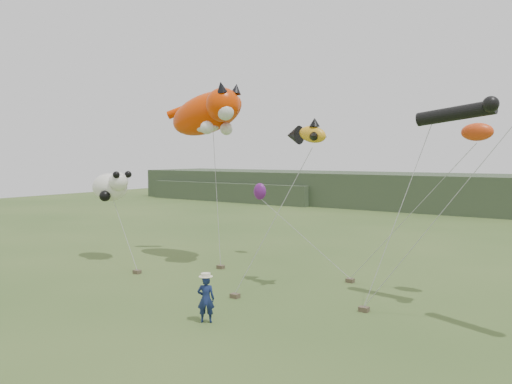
% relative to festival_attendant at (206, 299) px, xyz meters
% --- Properties ---
extents(ground, '(120.00, 120.00, 0.00)m').
position_rel_festival_attendant_xyz_m(ground, '(0.45, 0.00, -0.86)').
color(ground, '#385123').
rests_on(ground, ground).
extents(headland, '(90.00, 13.00, 4.00)m').
position_rel_festival_attendant_xyz_m(headland, '(-2.67, 44.69, 1.06)').
color(headland, '#2D3D28').
rests_on(headland, ground).
extents(festival_attendant, '(0.75, 0.69, 1.72)m').
position_rel_festival_attendant_xyz_m(festival_attendant, '(0.00, 0.00, 0.00)').
color(festival_attendant, '#14204D').
rests_on(festival_attendant, ground).
extents(sandbag_anchors, '(12.43, 5.51, 0.19)m').
position_rel_festival_attendant_xyz_m(sandbag_anchors, '(-1.54, 5.35, -0.77)').
color(sandbag_anchors, brown).
rests_on(sandbag_anchors, ground).
extents(cat_kite, '(6.48, 3.46, 3.31)m').
position_rel_festival_attendant_xyz_m(cat_kite, '(-6.62, 8.18, 7.61)').
color(cat_kite, '#D73500').
rests_on(cat_kite, ground).
extents(fish_kite, '(2.24, 1.49, 1.19)m').
position_rel_festival_attendant_xyz_m(fish_kite, '(0.76, 5.94, 6.14)').
color(fish_kite, gold).
rests_on(fish_kite, ground).
extents(tube_kites, '(7.06, 3.31, 1.18)m').
position_rel_festival_attendant_xyz_m(tube_kites, '(8.93, 5.85, 6.97)').
color(tube_kites, black).
rests_on(tube_kites, ground).
extents(panda_kite, '(2.85, 1.84, 1.77)m').
position_rel_festival_attendant_xyz_m(panda_kite, '(-11.70, 5.37, 3.42)').
color(panda_kite, white).
rests_on(panda_kite, ground).
extents(misc_kites, '(13.79, 3.63, 3.99)m').
position_rel_festival_attendant_xyz_m(misc_kites, '(2.17, 9.61, 4.88)').
color(misc_kites, red).
rests_on(misc_kites, ground).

